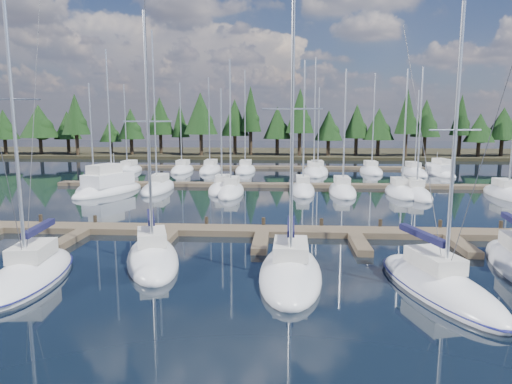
# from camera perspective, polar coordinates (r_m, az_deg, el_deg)

# --- Properties ---
(ground) EXTENTS (260.00, 260.00, 0.00)m
(ground) POSITION_cam_1_polar(r_m,az_deg,el_deg) (42.61, 1.64, -1.28)
(ground) COLOR black
(ground) RESTS_ON ground
(far_shore) EXTENTS (220.00, 30.00, 0.60)m
(far_shore) POSITION_cam_1_polar(r_m,az_deg,el_deg) (102.18, 2.83, 4.88)
(far_shore) COLOR black
(far_shore) RESTS_ON ground
(main_dock) EXTENTS (44.00, 6.13, 0.90)m
(main_dock) POSITION_cam_1_polar(r_m,az_deg,el_deg) (30.21, 0.80, -5.17)
(main_dock) COLOR brown
(main_dock) RESTS_ON ground
(back_docks) EXTENTS (50.00, 21.80, 0.40)m
(back_docks) POSITION_cam_1_polar(r_m,az_deg,el_deg) (61.95, 2.28, 2.12)
(back_docks) COLOR brown
(back_docks) RESTS_ON ground
(front_sailboat_1) EXTENTS (3.78, 8.36, 15.43)m
(front_sailboat_1) POSITION_cam_1_polar(r_m,az_deg,el_deg) (24.63, -26.35, -9.19)
(front_sailboat_1) COLOR silver
(front_sailboat_1) RESTS_ON ground
(front_sailboat_2) EXTENTS (4.92, 8.19, 13.67)m
(front_sailboat_2) POSITION_cam_1_polar(r_m,az_deg,el_deg) (25.31, -12.80, -7.99)
(front_sailboat_2) COLOR silver
(front_sailboat_2) RESTS_ON ground
(front_sailboat_3) EXTENTS (3.15, 8.48, 14.69)m
(front_sailboat_3) POSITION_cam_1_polar(r_m,az_deg,el_deg) (22.55, 4.32, -9.93)
(front_sailboat_3) COLOR silver
(front_sailboat_3) RESTS_ON ground
(front_sailboat_4) EXTENTS (5.10, 9.55, 13.05)m
(front_sailboat_4) POSITION_cam_1_polar(r_m,az_deg,el_deg) (22.28, 21.82, -10.83)
(front_sailboat_4) COLOR silver
(front_sailboat_4) RESTS_ON ground
(back_sailboat_rows) EXTENTS (47.88, 30.19, 17.55)m
(back_sailboat_rows) POSITION_cam_1_polar(r_m,az_deg,el_deg) (57.33, 2.07, 1.64)
(back_sailboat_rows) COLOR silver
(back_sailboat_rows) RESTS_ON ground
(motor_yacht_left) EXTENTS (6.44, 10.51, 5.00)m
(motor_yacht_left) POSITION_cam_1_polar(r_m,az_deg,el_deg) (50.44, -17.95, 0.51)
(motor_yacht_left) COLOR silver
(motor_yacht_left) RESTS_ON ground
(motor_yacht_right) EXTENTS (3.92, 8.03, 3.83)m
(motor_yacht_right) POSITION_cam_1_polar(r_m,az_deg,el_deg) (68.41, 21.92, 2.33)
(motor_yacht_right) COLOR silver
(motor_yacht_right) RESTS_ON ground
(tree_line) EXTENTS (185.36, 11.96, 13.76)m
(tree_line) POSITION_cam_1_polar(r_m,az_deg,el_deg) (92.04, 3.34, 8.79)
(tree_line) COLOR black
(tree_line) RESTS_ON far_shore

